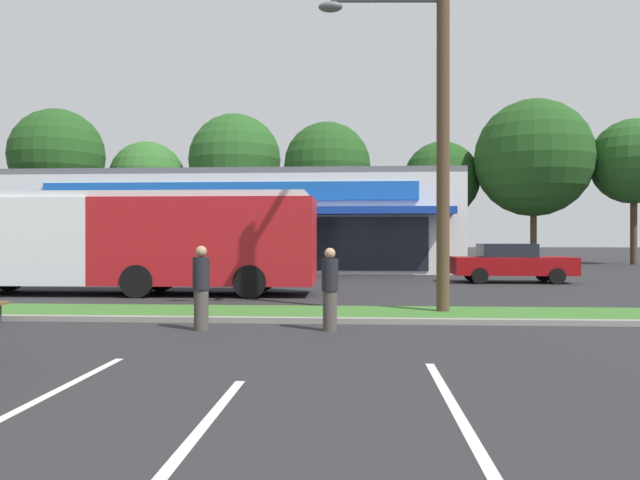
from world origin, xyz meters
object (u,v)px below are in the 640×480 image
(pedestrian_mid, at_px, (330,289))
(utility_pole, at_px, (437,82))
(city_bus, at_px, (121,239))
(car_1, at_px, (511,263))
(pedestrian_by_pole, at_px, (201,288))

(pedestrian_mid, bearing_deg, utility_pole, -123.69)
(city_bus, height_order, car_1, city_bus)
(car_1, relative_size, pedestrian_by_pole, 2.88)
(utility_pole, distance_m, pedestrian_by_pole, 7.14)
(pedestrian_mid, bearing_deg, car_1, -105.89)
(city_bus, bearing_deg, car_1, -157.26)
(utility_pole, distance_m, city_bus, 11.24)
(utility_pole, bearing_deg, pedestrian_mid, -134.52)
(car_1, distance_m, pedestrian_mid, 14.94)
(pedestrian_mid, bearing_deg, city_bus, -35.46)
(pedestrian_by_pole, bearing_deg, city_bus, 37.38)
(car_1, bearing_deg, utility_pole, -111.71)
(utility_pole, bearing_deg, pedestrian_by_pole, -152.97)
(utility_pole, xyz_separation_m, pedestrian_by_pole, (-4.88, -2.49, -4.58))
(utility_pole, bearing_deg, city_bus, 152.17)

